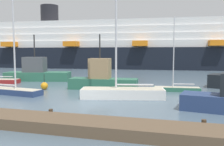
% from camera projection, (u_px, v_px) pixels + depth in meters
% --- Properties ---
extents(ground_plane, '(600.00, 600.00, 0.00)m').
position_uv_depth(ground_plane, '(81.00, 105.00, 18.56)').
color(ground_plane, slate).
extents(dock_pier, '(21.09, 2.35, 0.70)m').
position_uv_depth(dock_pier, '(40.00, 121.00, 13.12)').
color(dock_pier, brown).
rests_on(dock_pier, ground_plane).
extents(sailboat_1, '(6.52, 2.26, 9.22)m').
position_uv_depth(sailboat_1, '(12.00, 89.00, 23.22)').
color(sailboat_1, navy).
rests_on(sailboat_1, ground_plane).
extents(sailboat_2, '(4.76, 1.58, 7.58)m').
position_uv_depth(sailboat_2, '(177.00, 88.00, 24.92)').
color(sailboat_2, '#2D6B51').
rests_on(sailboat_2, ground_plane).
extents(sailboat_3, '(7.46, 3.41, 14.01)m').
position_uv_depth(sailboat_3, '(122.00, 91.00, 21.23)').
color(sailboat_3, white).
rests_on(sailboat_3, ground_plane).
extents(fishing_boat_0, '(9.28, 4.74, 6.43)m').
position_uv_depth(fishing_boat_0, '(37.00, 73.00, 34.27)').
color(fishing_boat_0, '#2D6B51').
rests_on(fishing_boat_0, ground_plane).
extents(fishing_boat_3, '(7.53, 2.60, 5.93)m').
position_uv_depth(fishing_boat_3, '(102.00, 79.00, 26.35)').
color(fishing_boat_3, '#2D6B51').
rests_on(fishing_boat_3, ground_plane).
extents(channel_buoy_0, '(0.78, 0.78, 1.66)m').
position_uv_depth(channel_buoy_0, '(44.00, 86.00, 26.17)').
color(channel_buoy_0, orange).
rests_on(channel_buoy_0, ground_plane).
extents(cruise_ship, '(93.43, 19.73, 16.41)m').
position_uv_depth(cruise_ship, '(110.00, 47.00, 62.50)').
color(cruise_ship, black).
rests_on(cruise_ship, ground_plane).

